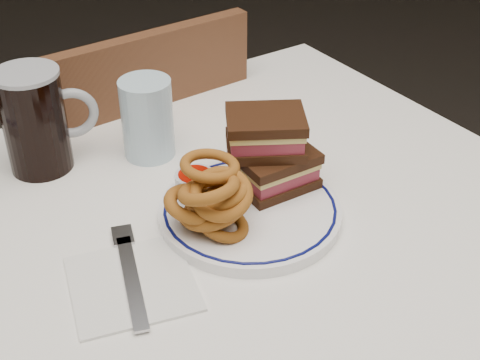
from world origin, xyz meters
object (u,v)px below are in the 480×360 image
chair_far (133,198)px  main_plate (250,211)px  beer_mug (37,120)px  reuben_sandwich (270,151)px

chair_far → main_plate: (-0.03, -0.48, 0.28)m
chair_far → beer_mug: (-0.22, -0.20, 0.35)m
reuben_sandwich → chair_far: bearing=93.1°
chair_far → beer_mug: 0.46m
main_plate → reuben_sandwich: bearing=29.6°
reuben_sandwich → beer_mug: 0.35m
reuben_sandwich → beer_mug: (-0.24, 0.25, 0.01)m
chair_far → beer_mug: bearing=-137.5°
main_plate → beer_mug: (-0.19, 0.28, 0.07)m
beer_mug → chair_far: bearing=42.5°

